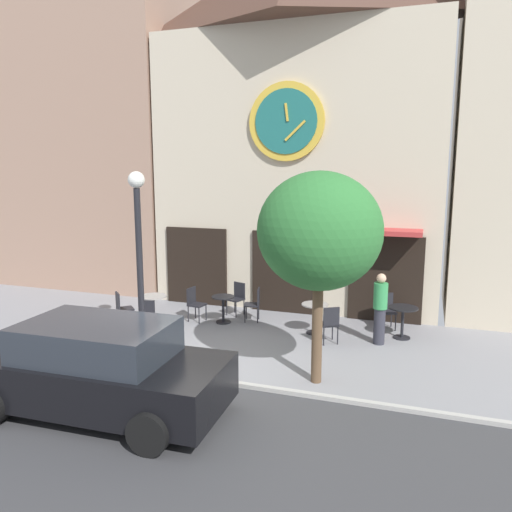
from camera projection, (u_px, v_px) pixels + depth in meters
ground_plane at (180, 394)px, 9.07m from camera, size 24.42×11.44×0.13m
clock_building at (297, 122)px, 14.32m from camera, size 8.23×3.36×10.28m
neighbor_building_left at (94, 53)px, 17.17m from camera, size 6.55×4.06×15.93m
street_lamp at (140, 261)px, 10.93m from camera, size 0.36×0.36×3.97m
street_tree at (319, 232)px, 9.06m from camera, size 2.30×2.07×4.00m
cafe_table_rightmost at (153, 304)px, 13.00m from camera, size 0.70×0.70×0.77m
cafe_table_center_right at (223, 305)px, 13.14m from camera, size 0.60×0.60×0.72m
cafe_table_leftmost at (315, 313)px, 12.27m from camera, size 0.65×0.65×0.75m
cafe_table_near_door at (403, 316)px, 11.91m from camera, size 0.70×0.70×0.77m
cafe_chair_curbside at (122, 306)px, 12.84m from camera, size 0.57×0.57×0.90m
cafe_chair_by_entrance at (194, 301)px, 13.30m from camera, size 0.45×0.45×0.90m
cafe_chair_mid_row at (237, 296)px, 13.88m from camera, size 0.51×0.51×0.90m
cafe_chair_near_lamp at (386, 308)px, 12.69m from camera, size 0.52×0.52×0.90m
cafe_chair_outer at (148, 314)px, 12.16m from camera, size 0.48×0.48×0.90m
cafe_chair_facing_street at (255, 302)px, 13.26m from camera, size 0.48×0.48×0.90m
cafe_chair_near_tree at (330, 322)px, 11.53m from camera, size 0.55×0.55×0.90m
pedestrian_green at (380, 308)px, 11.48m from camera, size 0.45×0.45×1.67m
parked_car_black at (98, 369)px, 8.26m from camera, size 4.36×2.14×1.55m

